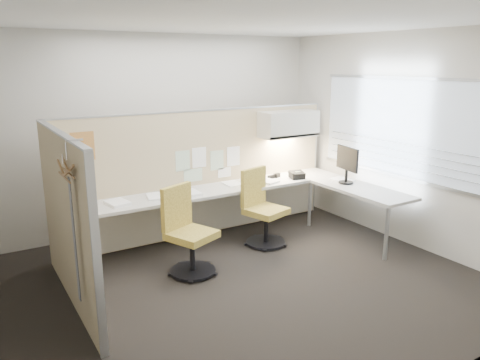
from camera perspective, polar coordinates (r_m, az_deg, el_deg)
floor at (r=5.32m, az=-1.90°, el=-12.72°), size 5.50×4.50×0.01m
ceiling at (r=4.76m, az=-2.19°, el=19.04°), size 5.50×4.50×0.01m
wall_back at (r=6.87m, az=-11.38°, el=5.53°), size 5.50×0.02×2.80m
wall_front at (r=3.16m, az=18.63°, el=-5.10°), size 5.50×0.02×2.80m
wall_right at (r=6.62m, az=19.21°, el=4.71°), size 0.02×4.50×2.80m
window_pane at (r=6.58m, az=19.17°, el=5.98°), size 0.01×2.80×1.30m
partition_back at (r=6.59m, az=-4.70°, el=0.76°), size 4.10×0.06×1.75m
partition_left at (r=4.95m, az=-20.32°, el=-4.71°), size 0.06×2.20×1.75m
desk at (r=6.44m, az=0.29°, el=-2.02°), size 4.00×2.07×0.73m
overhead_bin at (r=7.01m, az=5.94°, el=6.82°), size 0.90×0.36×0.38m
task_light_strip at (r=7.04m, az=5.90°, el=5.12°), size 0.60×0.06×0.02m
pinned_papers at (r=6.56m, az=-3.97°, el=2.13°), size 1.01×0.00×0.47m
poster at (r=5.92m, az=-18.62°, el=3.90°), size 0.28×0.00×0.35m
chair_left at (r=5.47m, az=-6.47°, el=-6.53°), size 0.62×0.64×1.02m
chair_right at (r=6.29m, az=2.68°, el=-3.68°), size 0.58×0.60×1.01m
monitor at (r=6.72m, az=12.92°, el=2.08°), size 0.21×0.49×0.52m
phone at (r=6.95m, az=6.91°, el=0.61°), size 0.25×0.23×0.12m
stapler at (r=6.93m, az=3.90°, el=0.41°), size 0.14×0.06×0.05m
tape_dispenser at (r=6.99m, az=4.52°, el=0.58°), size 0.11×0.09×0.06m
coat_hook at (r=4.17m, az=-20.24°, el=-0.48°), size 0.18×0.48×1.42m
paper_stack_0 at (r=5.84m, az=-14.71°, el=-2.72°), size 0.28×0.34×0.04m
paper_stack_1 at (r=6.04m, az=-10.15°, el=-1.98°), size 0.29×0.35×0.02m
paper_stack_2 at (r=6.11m, az=-6.15°, el=-1.60°), size 0.23×0.30×0.03m
paper_stack_3 at (r=6.58m, az=-0.92°, el=-0.45°), size 0.24×0.31×0.02m
paper_stack_4 at (r=6.71m, az=3.30°, el=-0.14°), size 0.31×0.36×0.03m
paper_stack_5 at (r=6.95m, az=12.26°, el=0.02°), size 0.26×0.32×0.02m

